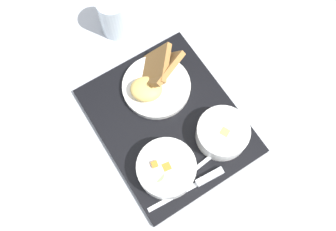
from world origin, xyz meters
TOP-DOWN VIEW (x-y plane):
  - ground_plane at (0.00, 0.00)m, footprint 4.00×4.00m
  - serving_tray at (0.00, 0.00)m, footprint 0.43×0.37m
  - bowl_salad at (-0.10, 0.08)m, footprint 0.14×0.14m
  - bowl_soup at (-0.11, -0.07)m, footprint 0.13×0.13m
  - plate_main at (0.09, -0.03)m, footprint 0.18×0.18m
  - knife at (-0.17, 0.03)m, footprint 0.05×0.19m
  - spoon at (-0.14, 0.05)m, footprint 0.03×0.14m
  - glass_water at (0.30, -0.06)m, footprint 0.08×0.08m

SIDE VIEW (x-z plane):
  - ground_plane at x=0.00m, z-range 0.00..0.00m
  - serving_tray at x=0.00m, z-range 0.00..0.02m
  - spoon at x=-0.14m, z-range 0.01..0.03m
  - knife at x=-0.17m, z-range 0.01..0.03m
  - plate_main at x=0.09m, z-range -0.01..0.09m
  - bowl_salad at x=-0.10m, z-range 0.01..0.07m
  - bowl_soup at x=-0.11m, z-range 0.02..0.07m
  - glass_water at x=0.30m, z-range -0.01..0.11m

